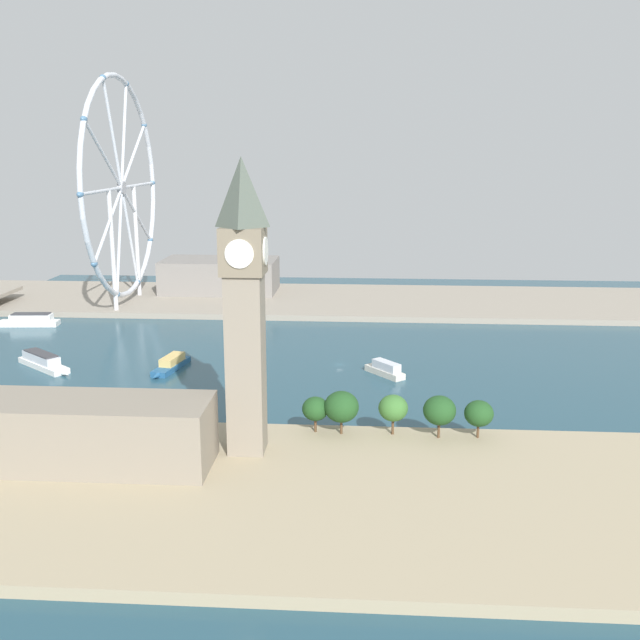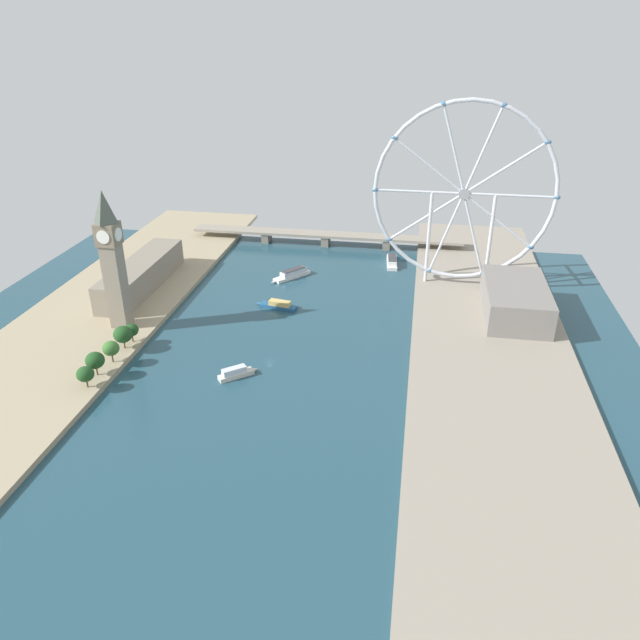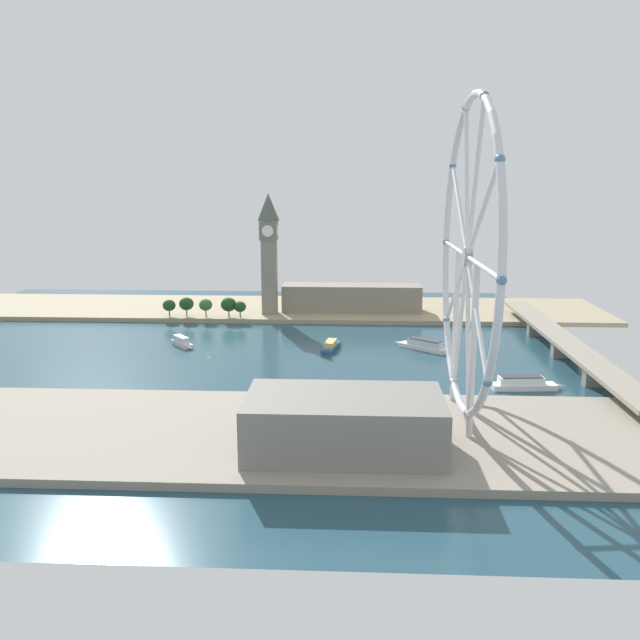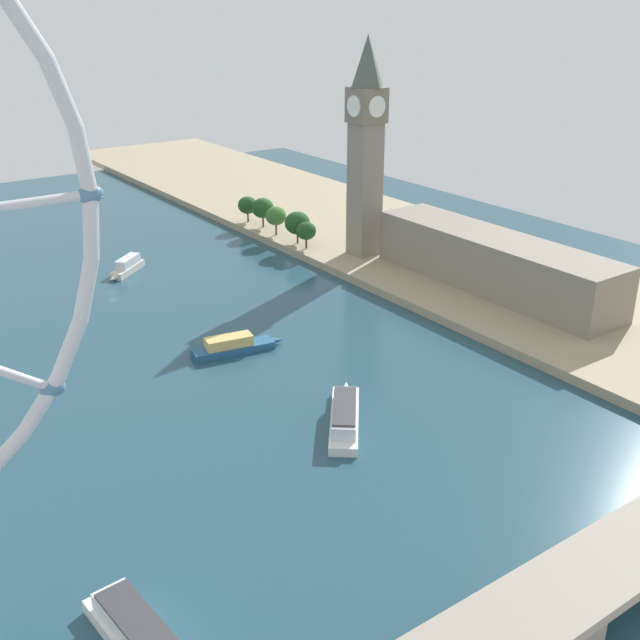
{
  "view_description": "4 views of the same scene",
  "coord_description": "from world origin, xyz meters",
  "px_view_note": "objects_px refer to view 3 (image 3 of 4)",
  "views": [
    {
      "loc": [
        -290.46,
        -10.92,
        87.79
      ],
      "look_at": [
        -3.81,
        8.03,
        19.72
      ],
      "focal_mm": 40.97,
      "sensor_mm": 36.0,
      "label": 1
    },
    {
      "loc": [
        75.32,
        -279.19,
        169.1
      ],
      "look_at": [
        24.98,
        18.81,
        18.49
      ],
      "focal_mm": 34.0,
      "sensor_mm": 36.0,
      "label": 2
    },
    {
      "loc": [
        352.3,
        80.15,
        95.1
      ],
      "look_at": [
        10.74,
        63.06,
        21.65
      ],
      "focal_mm": 37.01,
      "sensor_mm": 36.0,
      "label": 3
    },
    {
      "loc": [
        88.13,
        251.96,
        97.82
      ],
      "look_at": [
        -22.27,
        97.1,
        17.58
      ],
      "focal_mm": 43.1,
      "sensor_mm": 36.0,
      "label": 4
    }
  ],
  "objects_px": {
    "clock_tower": "(269,252)",
    "parliament_block": "(352,298)",
    "tour_boat_3": "(524,383)",
    "riverside_hall": "(344,423)",
    "ferris_wheel": "(467,258)",
    "tour_boat_2": "(331,346)",
    "tour_boat_0": "(424,345)",
    "tour_boat_1": "(182,342)",
    "river_bridge": "(565,344)"
  },
  "relations": [
    {
      "from": "river_bridge",
      "to": "tour_boat_1",
      "type": "height_order",
      "value": "river_bridge"
    },
    {
      "from": "parliament_block",
      "to": "river_bridge",
      "type": "height_order",
      "value": "parliament_block"
    },
    {
      "from": "clock_tower",
      "to": "tour_boat_2",
      "type": "bearing_deg",
      "value": 28.03
    },
    {
      "from": "parliament_block",
      "to": "ferris_wheel",
      "type": "relative_size",
      "value": 0.79
    },
    {
      "from": "parliament_block",
      "to": "tour_boat_2",
      "type": "relative_size",
      "value": 3.36
    },
    {
      "from": "tour_boat_2",
      "to": "tour_boat_3",
      "type": "xyz_separation_m",
      "value": [
        68.32,
        91.31,
        0.59
      ]
    },
    {
      "from": "parliament_block",
      "to": "ferris_wheel",
      "type": "bearing_deg",
      "value": 11.57
    },
    {
      "from": "clock_tower",
      "to": "tour_boat_1",
      "type": "relative_size",
      "value": 4.22
    },
    {
      "from": "ferris_wheel",
      "to": "tour_boat_0",
      "type": "bearing_deg",
      "value": -178.89
    },
    {
      "from": "tour_boat_3",
      "to": "riverside_hall",
      "type": "bearing_deg",
      "value": -139.9
    },
    {
      "from": "riverside_hall",
      "to": "tour_boat_0",
      "type": "distance_m",
      "value": 157.15
    },
    {
      "from": "parliament_block",
      "to": "riverside_hall",
      "type": "height_order",
      "value": "riverside_hall"
    },
    {
      "from": "riverside_hall",
      "to": "tour_boat_3",
      "type": "height_order",
      "value": "riverside_hall"
    },
    {
      "from": "ferris_wheel",
      "to": "tour_boat_2",
      "type": "bearing_deg",
      "value": -154.34
    },
    {
      "from": "ferris_wheel",
      "to": "tour_boat_1",
      "type": "xyz_separation_m",
      "value": [
        -116.59,
        -141.32,
        -63.49
      ]
    },
    {
      "from": "riverside_hall",
      "to": "tour_boat_0",
      "type": "bearing_deg",
      "value": 164.06
    },
    {
      "from": "clock_tower",
      "to": "ferris_wheel",
      "type": "bearing_deg",
      "value": 26.68
    },
    {
      "from": "clock_tower",
      "to": "river_bridge",
      "type": "height_order",
      "value": "clock_tower"
    },
    {
      "from": "ferris_wheel",
      "to": "riverside_hall",
      "type": "relative_size",
      "value": 1.82
    },
    {
      "from": "riverside_hall",
      "to": "tour_boat_3",
      "type": "distance_m",
      "value": 115.39
    },
    {
      "from": "tour_boat_1",
      "to": "parliament_block",
      "type": "bearing_deg",
      "value": 94.92
    },
    {
      "from": "tour_boat_0",
      "to": "parliament_block",
      "type": "bearing_deg",
      "value": -28.32
    },
    {
      "from": "tour_boat_0",
      "to": "ferris_wheel",
      "type": "bearing_deg",
      "value": 129.64
    },
    {
      "from": "tour_boat_1",
      "to": "tour_boat_2",
      "type": "bearing_deg",
      "value": 48.95
    },
    {
      "from": "tour_boat_0",
      "to": "tour_boat_1",
      "type": "distance_m",
      "value": 139.08
    },
    {
      "from": "clock_tower",
      "to": "riverside_hall",
      "type": "relative_size",
      "value": 1.22
    },
    {
      "from": "clock_tower",
      "to": "tour_boat_3",
      "type": "relative_size",
      "value": 2.36
    },
    {
      "from": "parliament_block",
      "to": "tour_boat_1",
      "type": "distance_m",
      "value": 137.32
    },
    {
      "from": "parliament_block",
      "to": "tour_boat_0",
      "type": "bearing_deg",
      "value": 23.14
    },
    {
      "from": "tour_boat_2",
      "to": "river_bridge",
      "type": "bearing_deg",
      "value": -84.61
    },
    {
      "from": "ferris_wheel",
      "to": "tour_boat_1",
      "type": "relative_size",
      "value": 6.3
    },
    {
      "from": "parliament_block",
      "to": "ferris_wheel",
      "type": "xyz_separation_m",
      "value": [
        212.48,
        43.52,
        53.63
      ]
    },
    {
      "from": "parliament_block",
      "to": "river_bridge",
      "type": "xyz_separation_m",
      "value": [
        109.33,
        116.13,
        -4.56
      ]
    },
    {
      "from": "tour_boat_3",
      "to": "parliament_block",
      "type": "bearing_deg",
      "value": 111.06
    },
    {
      "from": "ferris_wheel",
      "to": "riverside_hall",
      "type": "height_order",
      "value": "ferris_wheel"
    },
    {
      "from": "clock_tower",
      "to": "tour_boat_3",
      "type": "bearing_deg",
      "value": 41.65
    },
    {
      "from": "parliament_block",
      "to": "tour_boat_2",
      "type": "height_order",
      "value": "parliament_block"
    },
    {
      "from": "parliament_block",
      "to": "tour_boat_3",
      "type": "bearing_deg",
      "value": 25.64
    },
    {
      "from": "parliament_block",
      "to": "tour_boat_1",
      "type": "bearing_deg",
      "value": -45.57
    },
    {
      "from": "tour_boat_1",
      "to": "tour_boat_3",
      "type": "bearing_deg",
      "value": 28.81
    },
    {
      "from": "ferris_wheel",
      "to": "tour_boat_2",
      "type": "xyz_separation_m",
      "value": [
        -114.27,
        -54.89,
        -63.8
      ]
    },
    {
      "from": "parliament_block",
      "to": "tour_boat_3",
      "type": "relative_size",
      "value": 2.8
    },
    {
      "from": "ferris_wheel",
      "to": "clock_tower",
      "type": "bearing_deg",
      "value": -153.32
    },
    {
      "from": "ferris_wheel",
      "to": "tour_boat_1",
      "type": "bearing_deg",
      "value": -129.52
    },
    {
      "from": "ferris_wheel",
      "to": "river_bridge",
      "type": "bearing_deg",
      "value": 144.86
    },
    {
      "from": "parliament_block",
      "to": "riverside_hall",
      "type": "relative_size",
      "value": 1.44
    },
    {
      "from": "clock_tower",
      "to": "tour_boat_3",
      "type": "height_order",
      "value": "clock_tower"
    },
    {
      "from": "clock_tower",
      "to": "river_bridge",
      "type": "distance_m",
      "value": 201.89
    },
    {
      "from": "ferris_wheel",
      "to": "tour_boat_0",
      "type": "height_order",
      "value": "ferris_wheel"
    },
    {
      "from": "clock_tower",
      "to": "parliament_block",
      "type": "bearing_deg",
      "value": 102.53
    }
  ]
}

